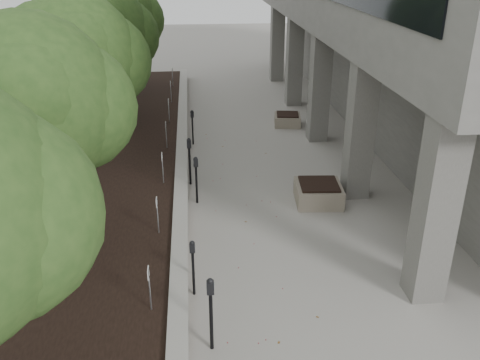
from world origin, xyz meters
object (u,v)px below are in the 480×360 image
crabapple_tree_4 (103,53)px  parking_meter_1 (211,314)px  planter_front (318,193)px  planter_back (287,119)px  parking_meter_3 (196,180)px  crabapple_tree_2 (34,139)px  parking_meter_4 (190,161)px  crabapple_tree_3 (78,84)px  crabapple_tree_5 (118,34)px  parking_meter_5 (193,127)px  parking_meter_2 (193,268)px

crabapple_tree_4 → parking_meter_1: crabapple_tree_4 is taller
planter_front → planter_back: bearing=87.0°
parking_meter_1 → planter_front: (3.39, 5.83, -0.48)m
parking_meter_3 → crabapple_tree_2: bearing=-151.2°
crabapple_tree_2 → parking_meter_1: crabapple_tree_2 is taller
parking_meter_3 → crabapple_tree_4: bearing=104.6°
parking_meter_4 → crabapple_tree_3: bearing=163.3°
crabapple_tree_5 → parking_meter_4: (3.25, -10.79, -2.35)m
planter_front → crabapple_tree_2: bearing=-159.7°
crabapple_tree_2 → parking_meter_3: (3.43, 2.87, -2.39)m
parking_meter_4 → parking_meter_5: (0.12, 3.66, -0.10)m
parking_meter_1 → parking_meter_5: bearing=91.1°
crabapple_tree_2 → parking_meter_1: 5.38m
crabapple_tree_3 → parking_meter_4: crabapple_tree_3 is taller
planter_back → parking_meter_3: bearing=-119.4°
parking_meter_2 → planter_front: parking_meter_2 is taller
crabapple_tree_2 → parking_meter_1: size_ratio=3.47×
parking_meter_4 → parking_meter_5: parking_meter_4 is taller
parking_meter_1 → parking_meter_2: 1.73m
crabapple_tree_2 → planter_back: size_ratio=5.08×
crabapple_tree_5 → planter_back: 9.44m
crabapple_tree_4 → planter_back: bearing=-1.2°
parking_meter_4 → parking_meter_5: 3.67m
parking_meter_2 → parking_meter_1: bearing=-74.8°
planter_back → parking_meter_5: bearing=-153.8°
crabapple_tree_3 → parking_meter_5: bearing=40.4°
crabapple_tree_2 → crabapple_tree_3: same height
crabapple_tree_5 → planter_back: (7.37, -5.16, -2.87)m
planter_front → crabapple_tree_5: bearing=119.4°
crabapple_tree_3 → planter_front: bearing=-19.1°
planter_front → planter_back: size_ratio=1.23×
crabapple_tree_4 → parking_meter_1: size_ratio=3.47×
crabapple_tree_2 → crabapple_tree_5: 15.00m
crabapple_tree_2 → crabapple_tree_5: size_ratio=1.00×
crabapple_tree_3 → planter_front: (6.99, -2.42, -2.81)m
crabapple_tree_2 → crabapple_tree_5: (0.00, 15.00, 0.00)m
parking_meter_2 → planter_back: bearing=75.2°
crabapple_tree_4 → parking_meter_3: bearing=-64.3°
planter_front → crabapple_tree_3: bearing=160.9°
parking_meter_4 → planter_back: size_ratio=1.44×
parking_meter_2 → crabapple_tree_5: bearing=106.1°
crabapple_tree_4 → parking_meter_2: bearing=-74.1°
parking_meter_1 → planter_front: 6.76m
crabapple_tree_4 → parking_meter_1: 13.92m
crabapple_tree_4 → parking_meter_5: bearing=-32.2°
parking_meter_2 → parking_meter_4: (-0.04, 5.76, 0.11)m
crabapple_tree_3 → parking_meter_5: (3.37, 2.88, -2.44)m
crabapple_tree_2 → parking_meter_1: (3.60, -3.25, -2.34)m
crabapple_tree_2 → crabapple_tree_3: (0.00, 5.00, 0.00)m
parking_meter_1 → crabapple_tree_4: bearing=105.1°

